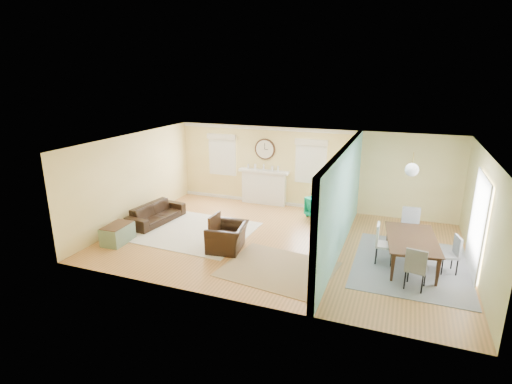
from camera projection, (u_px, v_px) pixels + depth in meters
floor at (280, 242)px, 10.45m from camera, size 9.00×9.00×0.00m
wall_back at (309, 169)px, 12.77m from camera, size 9.00×0.02×2.60m
wall_front at (233, 239)px, 7.39m from camera, size 9.00×0.02×2.60m
wall_left at (134, 179)px, 11.62m from camera, size 0.02×6.00×2.60m
wall_right at (482, 216)px, 8.54m from camera, size 0.02×6.00×2.60m
ceiling at (282, 144)px, 9.71m from camera, size 9.00×6.00×0.02m
partition at (343, 196)px, 9.80m from camera, size 0.17×6.00×2.60m
fireplace at (264, 187)px, 13.37m from camera, size 1.70×0.30×1.17m
wall_clock at (265, 149)px, 13.09m from camera, size 0.70×0.07×0.70m
window_left at (222, 152)px, 13.66m from camera, size 1.05×0.13×1.42m
window_right at (311, 158)px, 12.60m from camera, size 1.05×0.13×1.42m
french_doors at (478, 225)px, 8.62m from camera, size 0.06×1.70×2.20m
pendant at (412, 170)px, 8.80m from camera, size 0.30×0.30×0.55m
rug_cream at (194, 231)px, 11.14m from camera, size 3.19×2.79×0.02m
rug_jute at (278, 269)px, 9.00m from camera, size 2.61×2.23×0.01m
rug_grey at (410, 265)px, 9.18m from camera, size 2.50×3.13×0.01m
sofa at (156, 213)px, 11.77m from camera, size 0.94×1.96×0.55m
eames_chair at (228, 237)px, 9.93m from camera, size 1.03×1.14×0.66m
green_chair at (320, 207)px, 12.17m from camera, size 0.95×0.96×0.64m
trunk at (118, 234)px, 10.36m from camera, size 0.56×0.87×0.49m
credenza at (333, 217)px, 11.11m from camera, size 0.48×1.42×0.80m
tv at (334, 192)px, 10.91m from camera, size 0.26×1.16×0.66m
garden_stool at (325, 233)px, 10.37m from camera, size 0.36×0.36×0.53m
potted_plant at (326, 216)px, 10.24m from camera, size 0.47×0.48×0.40m
dining_table at (412, 252)px, 9.08m from camera, size 1.28×2.04×0.68m
dining_chair_n at (411, 225)px, 10.03m from camera, size 0.48×0.48×0.99m
dining_chair_s at (417, 264)px, 8.06m from camera, size 0.48×0.48×0.92m
dining_chair_w at (385, 241)px, 9.16m from camera, size 0.42×0.42×0.94m
dining_chair_e at (449, 251)px, 8.73m from camera, size 0.46×0.46×0.86m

